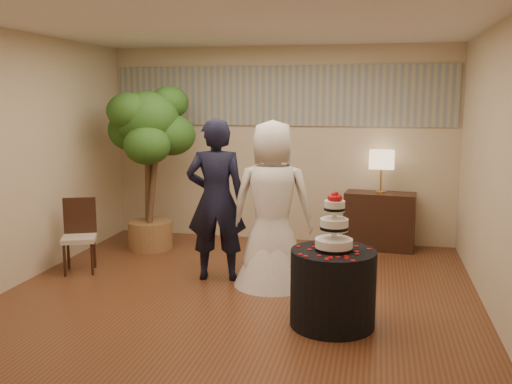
% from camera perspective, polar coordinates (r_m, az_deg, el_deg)
% --- Properties ---
extents(floor, '(5.00, 5.00, 0.00)m').
position_cam_1_polar(floor, '(6.18, -1.72, -10.22)').
color(floor, brown).
rests_on(floor, ground).
extents(ceiling, '(5.00, 5.00, 0.00)m').
position_cam_1_polar(ceiling, '(5.86, -1.86, 16.50)').
color(ceiling, white).
rests_on(ceiling, wall_back).
extents(wall_back, '(5.00, 0.06, 2.80)m').
position_cam_1_polar(wall_back, '(8.29, 2.40, 4.75)').
color(wall_back, beige).
rests_on(wall_back, ground).
extents(wall_front, '(5.00, 0.06, 2.80)m').
position_cam_1_polar(wall_front, '(3.51, -11.69, -1.93)').
color(wall_front, beige).
rests_on(wall_front, ground).
extents(wall_left, '(0.06, 5.00, 2.80)m').
position_cam_1_polar(wall_left, '(6.90, -22.40, 3.09)').
color(wall_left, beige).
rests_on(wall_left, ground).
extents(wall_right, '(0.06, 5.00, 2.80)m').
position_cam_1_polar(wall_right, '(5.79, 23.00, 1.95)').
color(wall_right, beige).
rests_on(wall_right, ground).
extents(mural_border, '(4.90, 0.02, 0.85)m').
position_cam_1_polar(mural_border, '(8.25, 2.41, 9.59)').
color(mural_border, '#979B8F').
rests_on(mural_border, wall_back).
extents(groom, '(0.74, 0.55, 1.86)m').
position_cam_1_polar(groom, '(6.49, -4.00, -0.79)').
color(groom, black).
rests_on(groom, floor).
extents(bride, '(0.97, 0.93, 1.84)m').
position_cam_1_polar(bride, '(6.27, 1.66, -1.19)').
color(bride, white).
rests_on(bride, floor).
extents(cake_table, '(0.78, 0.78, 0.71)m').
position_cam_1_polar(cake_table, '(5.34, 7.69, -9.49)').
color(cake_table, black).
rests_on(cake_table, floor).
extents(wedding_cake, '(0.35, 0.35, 0.54)m').
position_cam_1_polar(wedding_cake, '(5.17, 7.84, -2.90)').
color(wedding_cake, white).
rests_on(wedding_cake, cake_table).
extents(console, '(0.98, 0.51, 0.79)m').
position_cam_1_polar(console, '(8.06, 12.24, -2.84)').
color(console, black).
rests_on(console, floor).
extents(table_lamp, '(0.33, 0.33, 0.58)m').
position_cam_1_polar(table_lamp, '(7.94, 12.41, 1.99)').
color(table_lamp, '#D5B88C').
rests_on(table_lamp, console).
extents(ficus_tree, '(1.53, 1.53, 2.28)m').
position_cam_1_polar(ficus_tree, '(7.89, -10.72, 2.45)').
color(ficus_tree, '#2B5B1C').
rests_on(ficus_tree, floor).
extents(side_chair, '(0.54, 0.55, 0.88)m').
position_cam_1_polar(side_chair, '(7.14, -17.29, -4.26)').
color(side_chair, black).
rests_on(side_chair, floor).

